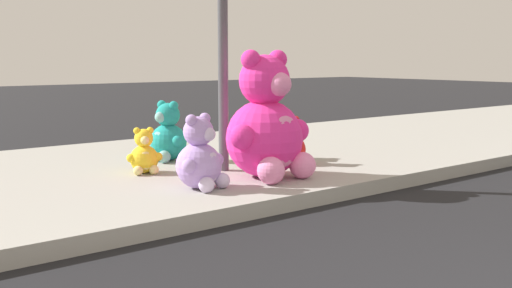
# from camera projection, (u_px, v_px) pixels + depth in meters

# --- Properties ---
(sidewalk) EXTENTS (28.00, 4.40, 0.15)m
(sidewalk) POSITION_uv_depth(u_px,v_px,m) (109.00, 177.00, 6.72)
(sidewalk) COLOR #9E9B93
(sidewalk) RESTS_ON ground_plane
(sign_pole) EXTENTS (0.56, 0.11, 3.20)m
(sign_pole) POSITION_uv_depth(u_px,v_px,m) (223.00, 14.00, 6.46)
(sign_pole) COLOR #4C4C51
(sign_pole) RESTS_ON sidewalk
(plush_pink_large) EXTENTS (1.02, 0.90, 1.32)m
(plush_pink_large) POSITION_uv_depth(u_px,v_px,m) (267.00, 127.00, 6.25)
(plush_pink_large) COLOR #F22D93
(plush_pink_large) RESTS_ON sidewalk
(plush_yellow) EXTENTS (0.37, 0.36, 0.50)m
(plush_yellow) POSITION_uv_depth(u_px,v_px,m) (144.00, 155.00, 6.51)
(plush_yellow) COLOR yellow
(plush_yellow) RESTS_ON sidewalk
(plush_red) EXTENTS (0.43, 0.39, 0.56)m
(plush_red) POSITION_uv_depth(u_px,v_px,m) (290.00, 145.00, 7.10)
(plush_red) COLOR red
(plush_red) RESTS_ON sidewalk
(plush_lavender) EXTENTS (0.53, 0.51, 0.72)m
(plush_lavender) POSITION_uv_depth(u_px,v_px,m) (201.00, 159.00, 5.73)
(plush_lavender) COLOR #B28CD8
(plush_lavender) RESTS_ON sidewalk
(plush_lime) EXTENTS (0.48, 0.50, 0.70)m
(plush_lime) POSITION_uv_depth(u_px,v_px,m) (258.00, 136.00, 7.50)
(plush_lime) COLOR #8CD133
(plush_lime) RESTS_ON sidewalk
(plush_teal) EXTENTS (0.51, 0.55, 0.72)m
(plush_teal) POSITION_uv_depth(u_px,v_px,m) (167.00, 137.00, 7.31)
(plush_teal) COLOR teal
(plush_teal) RESTS_ON sidewalk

